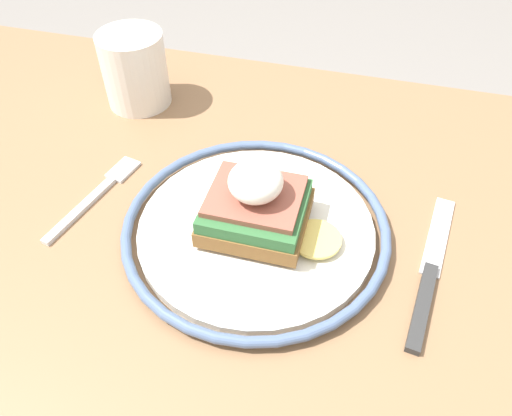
# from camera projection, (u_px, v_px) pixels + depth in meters

# --- Properties ---
(dining_table) EXTENTS (1.03, 0.71, 0.76)m
(dining_table) POSITION_uv_depth(u_px,v_px,m) (213.00, 325.00, 0.56)
(dining_table) COLOR #846042
(dining_table) RESTS_ON ground_plane
(plate) EXTENTS (0.26, 0.26, 0.02)m
(plate) POSITION_uv_depth(u_px,v_px,m) (256.00, 227.00, 0.48)
(plate) COLOR silver
(plate) RESTS_ON dining_table
(sandwich) EXTENTS (0.13, 0.09, 0.07)m
(sandwich) POSITION_uv_depth(u_px,v_px,m) (257.00, 204.00, 0.46)
(sandwich) COLOR brown
(sandwich) RESTS_ON plate
(fork) EXTENTS (0.04, 0.14, 0.00)m
(fork) POSITION_uv_depth(u_px,v_px,m) (98.00, 193.00, 0.52)
(fork) COLOR silver
(fork) RESTS_ON dining_table
(knife) EXTENTS (0.04, 0.19, 0.01)m
(knife) POSITION_uv_depth(u_px,v_px,m) (429.00, 278.00, 0.45)
(knife) COLOR #2D2D2D
(knife) RESTS_ON dining_table
(cup) EXTENTS (0.08, 0.08, 0.09)m
(cup) POSITION_uv_depth(u_px,v_px,m) (135.00, 69.00, 0.61)
(cup) COLOR white
(cup) RESTS_ON dining_table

